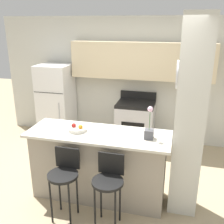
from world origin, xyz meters
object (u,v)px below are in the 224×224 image
(bar_stool_left, at_px, (64,174))
(fruit_bowl, at_px, (77,129))
(refrigerator, at_px, (56,102))
(orchid_vase, at_px, (149,130))
(stove_range, at_px, (135,124))
(bar_stool_right, at_px, (109,181))

(bar_stool_left, distance_m, fruit_bowl, 0.65)
(refrigerator, bearing_deg, orchid_vase, -39.33)
(stove_range, xyz_separation_m, fruit_bowl, (-0.51, -1.83, 0.57))
(refrigerator, relative_size, orchid_vase, 3.67)
(stove_range, bearing_deg, fruit_bowl, -105.58)
(bar_stool_left, relative_size, orchid_vase, 2.14)
(bar_stool_right, relative_size, fruit_bowl, 3.75)
(bar_stool_right, xyz_separation_m, orchid_vase, (0.40, 0.51, 0.50))
(refrigerator, height_order, fruit_bowl, refrigerator)
(stove_range, bearing_deg, orchid_vase, -75.38)
(refrigerator, height_order, orchid_vase, refrigerator)
(stove_range, distance_m, bar_stool_left, 2.40)
(bar_stool_left, height_order, orchid_vase, orchid_vase)
(stove_range, distance_m, orchid_vase, 2.00)
(stove_range, relative_size, bar_stool_right, 1.15)
(bar_stool_left, distance_m, bar_stool_right, 0.58)
(refrigerator, distance_m, orchid_vase, 2.86)
(bar_stool_left, relative_size, bar_stool_right, 1.00)
(bar_stool_left, bearing_deg, fruit_bowl, 91.18)
(stove_range, height_order, fruit_bowl, fruit_bowl)
(stove_range, distance_m, fruit_bowl, 1.99)
(bar_stool_right, distance_m, orchid_vase, 0.82)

